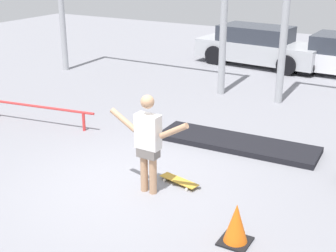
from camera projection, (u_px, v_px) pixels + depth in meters
The scene contains 7 objects.
ground_plane at pixel (128, 184), 8.46m from camera, with size 36.00×36.00×0.00m, color gray.
skateboarder at pixel (148, 140), 7.85m from camera, with size 1.54×0.23×1.77m.
skateboard at pixel (179, 181), 8.45m from camera, with size 0.80×0.37×0.08m.
manual_pad at pixel (237, 143), 10.11m from camera, with size 3.46×0.99×0.12m, color black.
grind_rail at pixel (37, 109), 11.28m from camera, with size 3.11×0.54×0.48m.
parked_car_silver at pixel (258, 46), 17.05m from camera, with size 4.68×2.20×1.42m.
traffic_cone at pixel (236, 224), 6.67m from camera, with size 0.44×0.44×0.63m.
Camera 1 is at (4.38, -6.19, 3.96)m, focal length 50.00 mm.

